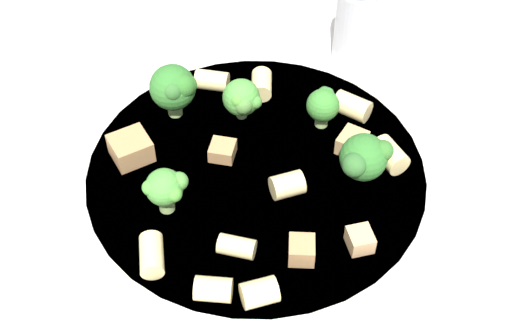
% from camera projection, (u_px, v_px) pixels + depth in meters
% --- Properties ---
extents(ground_plane, '(2.00, 2.00, 0.00)m').
position_uv_depth(ground_plane, '(256.00, 199.00, 0.53)').
color(ground_plane, beige).
extents(pasta_bowl, '(0.26, 0.26, 0.03)m').
position_uv_depth(pasta_bowl, '(256.00, 182.00, 0.51)').
color(pasta_bowl, silver).
rests_on(pasta_bowl, ground_plane).
extents(broccoli_floret_0, '(0.04, 0.03, 0.04)m').
position_uv_depth(broccoli_floret_0, '(175.00, 88.00, 0.52)').
color(broccoli_floret_0, '#93B766').
rests_on(broccoli_floret_0, pasta_bowl).
extents(broccoli_floret_1, '(0.03, 0.04, 0.04)m').
position_uv_depth(broccoli_floret_1, '(363.00, 158.00, 0.48)').
color(broccoli_floret_1, '#84AD60').
rests_on(broccoli_floret_1, pasta_bowl).
extents(broccoli_floret_2, '(0.03, 0.03, 0.03)m').
position_uv_depth(broccoli_floret_2, '(242.00, 99.00, 0.52)').
color(broccoli_floret_2, '#9EC175').
rests_on(broccoli_floret_2, pasta_bowl).
extents(broccoli_floret_3, '(0.03, 0.03, 0.03)m').
position_uv_depth(broccoli_floret_3, '(165.00, 188.00, 0.46)').
color(broccoli_floret_3, '#93B766').
rests_on(broccoli_floret_3, pasta_bowl).
extents(broccoli_floret_4, '(0.02, 0.02, 0.03)m').
position_uv_depth(broccoli_floret_4, '(323.00, 105.00, 0.52)').
color(broccoli_floret_4, '#93B766').
rests_on(broccoli_floret_4, pasta_bowl).
extents(rigatoni_0, '(0.03, 0.03, 0.02)m').
position_uv_depth(rigatoni_0, '(259.00, 293.00, 0.42)').
color(rigatoni_0, '#E0C67F').
rests_on(rigatoni_0, pasta_bowl).
extents(rigatoni_1, '(0.03, 0.03, 0.02)m').
position_uv_depth(rigatoni_1, '(262.00, 84.00, 0.55)').
color(rigatoni_1, '#E0C67F').
rests_on(rigatoni_1, pasta_bowl).
extents(rigatoni_2, '(0.03, 0.02, 0.02)m').
position_uv_depth(rigatoni_2, '(352.00, 106.00, 0.53)').
color(rigatoni_2, '#E0C67F').
rests_on(rigatoni_2, pasta_bowl).
extents(rigatoni_3, '(0.03, 0.03, 0.02)m').
position_uv_depth(rigatoni_3, '(390.00, 155.00, 0.50)').
color(rigatoni_3, '#E0C67F').
rests_on(rigatoni_3, pasta_bowl).
extents(rigatoni_4, '(0.03, 0.03, 0.02)m').
position_uv_depth(rigatoni_4, '(287.00, 185.00, 0.48)').
color(rigatoni_4, '#E0C67F').
rests_on(rigatoni_4, pasta_bowl).
extents(rigatoni_5, '(0.03, 0.02, 0.01)m').
position_uv_depth(rigatoni_5, '(237.00, 247.00, 0.45)').
color(rigatoni_5, '#E0C67F').
rests_on(rigatoni_5, pasta_bowl).
extents(rigatoni_6, '(0.03, 0.03, 0.02)m').
position_uv_depth(rigatoni_6, '(152.00, 255.00, 0.44)').
color(rigatoni_6, '#E0C67F').
rests_on(rigatoni_6, pasta_bowl).
extents(rigatoni_7, '(0.03, 0.02, 0.02)m').
position_uv_depth(rigatoni_7, '(212.00, 80.00, 0.55)').
color(rigatoni_7, '#E0C67F').
rests_on(rigatoni_7, pasta_bowl).
extents(rigatoni_8, '(0.03, 0.02, 0.02)m').
position_uv_depth(rigatoni_8, '(213.00, 289.00, 0.43)').
color(rigatoni_8, '#E0C67F').
rests_on(rigatoni_8, pasta_bowl).
extents(chicken_chunk_0, '(0.02, 0.02, 0.01)m').
position_uv_depth(chicken_chunk_0, '(360.00, 240.00, 0.45)').
color(chicken_chunk_0, tan).
rests_on(chicken_chunk_0, pasta_bowl).
extents(chicken_chunk_1, '(0.02, 0.02, 0.01)m').
position_uv_depth(chicken_chunk_1, '(302.00, 250.00, 0.45)').
color(chicken_chunk_1, '#A87A4C').
rests_on(chicken_chunk_1, pasta_bowl).
extents(chicken_chunk_2, '(0.02, 0.02, 0.01)m').
position_uv_depth(chicken_chunk_2, '(352.00, 143.00, 0.51)').
color(chicken_chunk_2, tan).
rests_on(chicken_chunk_2, pasta_bowl).
extents(chicken_chunk_3, '(0.04, 0.04, 0.02)m').
position_uv_depth(chicken_chunk_3, '(131.00, 148.00, 0.50)').
color(chicken_chunk_3, '#A87A4C').
rests_on(chicken_chunk_3, pasta_bowl).
extents(chicken_chunk_4, '(0.02, 0.02, 0.01)m').
position_uv_depth(chicken_chunk_4, '(222.00, 151.00, 0.51)').
color(chicken_chunk_4, '#A87A4C').
rests_on(chicken_chunk_4, pasta_bowl).
extents(pepper_shaker, '(0.03, 0.03, 0.10)m').
position_uv_depth(pepper_shaker, '(356.00, 14.00, 0.60)').
color(pepper_shaker, '#B2B2B7').
rests_on(pepper_shaker, ground_plane).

